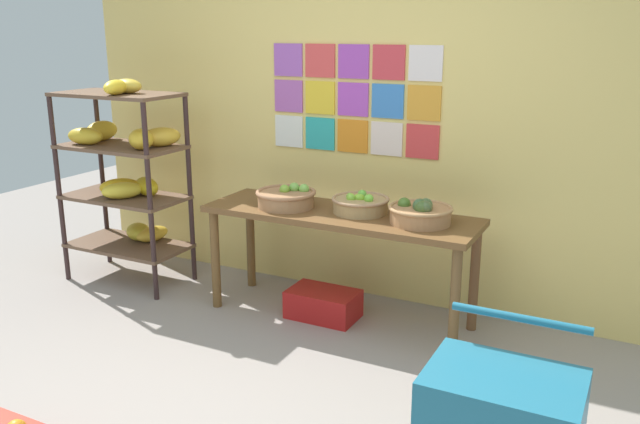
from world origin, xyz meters
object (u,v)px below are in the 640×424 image
(fruit_basket_back_left, at_px, (286,197))
(display_table, at_px, (340,226))
(produce_crate_under_table, at_px, (323,304))
(fruit_basket_centre, at_px, (360,204))
(banana_shelf_unit, at_px, (126,169))
(fruit_basket_back_right, at_px, (420,213))

(fruit_basket_back_left, bearing_deg, display_table, 5.68)
(fruit_basket_back_left, bearing_deg, produce_crate_under_table, -1.70)
(fruit_basket_centre, distance_m, produce_crate_under_table, 0.72)
(banana_shelf_unit, bearing_deg, fruit_basket_back_left, 2.08)
(fruit_basket_back_left, bearing_deg, banana_shelf_unit, -177.92)
(banana_shelf_unit, xyz_separation_m, fruit_basket_back_left, (1.31, 0.05, -0.07))
(banana_shelf_unit, distance_m, produce_crate_under_table, 1.76)
(banana_shelf_unit, xyz_separation_m, fruit_basket_centre, (1.79, 0.14, -0.08))
(display_table, bearing_deg, fruit_basket_back_right, -0.37)
(banana_shelf_unit, bearing_deg, fruit_basket_back_right, 2.10)
(banana_shelf_unit, distance_m, display_table, 1.70)
(banana_shelf_unit, bearing_deg, produce_crate_under_table, 1.43)
(fruit_basket_centre, distance_m, fruit_basket_back_right, 0.42)
(fruit_basket_back_right, bearing_deg, fruit_basket_back_left, -177.87)
(fruit_basket_centre, bearing_deg, banana_shelf_unit, -175.67)
(fruit_basket_back_right, relative_size, produce_crate_under_table, 0.85)
(display_table, height_order, fruit_basket_back_right, fruit_basket_back_right)
(produce_crate_under_table, bearing_deg, fruit_basket_back_left, 178.30)
(fruit_basket_back_right, bearing_deg, produce_crate_under_table, -176.20)
(display_table, distance_m, fruit_basket_centre, 0.19)
(fruit_basket_centre, relative_size, fruit_basket_back_left, 0.93)
(fruit_basket_centre, height_order, produce_crate_under_table, fruit_basket_centre)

